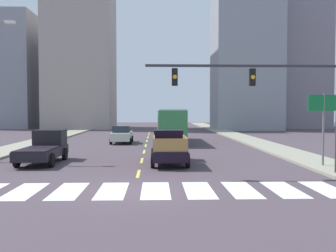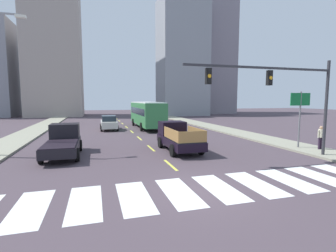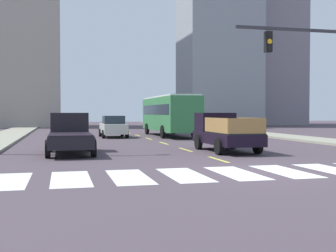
% 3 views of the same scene
% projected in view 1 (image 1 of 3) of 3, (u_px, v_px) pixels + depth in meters
% --- Properties ---
extents(ground_plane, '(160.00, 160.00, 0.00)m').
position_uv_depth(ground_plane, '(134.00, 190.00, 15.24)').
color(ground_plane, '#473B43').
extents(sidewalk_right, '(2.91, 110.00, 0.15)m').
position_uv_depth(sidewalk_right, '(266.00, 145.00, 33.57)').
color(sidewalk_right, gray).
rests_on(sidewalk_right, ground).
extents(sidewalk_left, '(2.91, 110.00, 0.15)m').
position_uv_depth(sidewalk_left, '(23.00, 146.00, 32.84)').
color(sidewalk_left, gray).
rests_on(sidewalk_left, ground).
extents(crosswalk_stripe_2, '(1.15, 3.29, 0.01)m').
position_uv_depth(crosswalk_stripe_2, '(25.00, 191.00, 15.09)').
color(crosswalk_stripe_2, silver).
rests_on(crosswalk_stripe_2, ground).
extents(crosswalk_stripe_3, '(1.15, 3.29, 0.01)m').
position_uv_depth(crosswalk_stripe_3, '(69.00, 191.00, 15.15)').
color(crosswalk_stripe_3, silver).
rests_on(crosswalk_stripe_3, ground).
extents(crosswalk_stripe_4, '(1.15, 3.29, 0.01)m').
position_uv_depth(crosswalk_stripe_4, '(112.00, 191.00, 15.21)').
color(crosswalk_stripe_4, silver).
rests_on(crosswalk_stripe_4, ground).
extents(crosswalk_stripe_5, '(1.15, 3.29, 0.01)m').
position_uv_depth(crosswalk_stripe_5, '(156.00, 190.00, 15.26)').
color(crosswalk_stripe_5, silver).
rests_on(crosswalk_stripe_5, ground).
extents(crosswalk_stripe_6, '(1.15, 3.29, 0.01)m').
position_uv_depth(crosswalk_stripe_6, '(199.00, 190.00, 15.32)').
color(crosswalk_stripe_6, silver).
rests_on(crosswalk_stripe_6, ground).
extents(crosswalk_stripe_7, '(1.15, 3.29, 0.01)m').
position_uv_depth(crosswalk_stripe_7, '(241.00, 190.00, 15.38)').
color(crosswalk_stripe_7, silver).
rests_on(crosswalk_stripe_7, ground).
extents(crosswalk_stripe_8, '(1.15, 3.29, 0.01)m').
position_uv_depth(crosswalk_stripe_8, '(284.00, 189.00, 15.44)').
color(crosswalk_stripe_8, silver).
rests_on(crosswalk_stripe_8, ground).
extents(crosswalk_stripe_9, '(1.15, 3.29, 0.01)m').
position_uv_depth(crosswalk_stripe_9, '(326.00, 189.00, 15.50)').
color(crosswalk_stripe_9, silver).
rests_on(crosswalk_stripe_9, ground).
extents(lane_dash_0, '(0.16, 2.40, 0.01)m').
position_uv_depth(lane_dash_0, '(138.00, 174.00, 19.23)').
color(lane_dash_0, '#D4CF49').
rests_on(lane_dash_0, ground).
extents(lane_dash_1, '(0.16, 2.40, 0.01)m').
position_uv_depth(lane_dash_1, '(142.00, 160.00, 24.22)').
color(lane_dash_1, '#D4CF49').
rests_on(lane_dash_1, ground).
extents(lane_dash_2, '(0.16, 2.40, 0.01)m').
position_uv_depth(lane_dash_2, '(144.00, 152.00, 29.21)').
color(lane_dash_2, '#D4CF49').
rests_on(lane_dash_2, ground).
extents(lane_dash_3, '(0.16, 2.40, 0.01)m').
position_uv_depth(lane_dash_3, '(146.00, 145.00, 34.21)').
color(lane_dash_3, '#D4CF49').
rests_on(lane_dash_3, ground).
extents(lane_dash_4, '(0.16, 2.40, 0.01)m').
position_uv_depth(lane_dash_4, '(147.00, 141.00, 39.20)').
color(lane_dash_4, '#D4CF49').
rests_on(lane_dash_4, ground).
extents(lane_dash_5, '(0.16, 2.40, 0.01)m').
position_uv_depth(lane_dash_5, '(148.00, 137.00, 44.19)').
color(lane_dash_5, '#D4CF49').
rests_on(lane_dash_5, ground).
extents(lane_dash_6, '(0.16, 2.40, 0.01)m').
position_uv_depth(lane_dash_6, '(149.00, 135.00, 49.18)').
color(lane_dash_6, '#D4CF49').
rests_on(lane_dash_6, ground).
extents(lane_dash_7, '(0.16, 2.40, 0.01)m').
position_uv_depth(lane_dash_7, '(149.00, 132.00, 54.17)').
color(lane_dash_7, '#D4CF49').
rests_on(lane_dash_7, ground).
extents(pickup_stakebed, '(2.18, 5.20, 1.96)m').
position_uv_depth(pickup_stakebed, '(169.00, 148.00, 23.11)').
color(pickup_stakebed, black).
rests_on(pickup_stakebed, ground).
extents(pickup_dark, '(2.18, 5.20, 1.96)m').
position_uv_depth(pickup_dark, '(45.00, 147.00, 23.34)').
color(pickup_dark, black).
rests_on(pickup_dark, ground).
extents(city_bus, '(2.72, 10.80, 3.32)m').
position_uv_depth(city_bus, '(170.00, 123.00, 37.32)').
color(city_bus, '#347B43').
rests_on(city_bus, ground).
extents(sedan_far, '(2.02, 4.40, 1.72)m').
position_uv_depth(sedan_far, '(122.00, 134.00, 36.53)').
color(sedan_far, beige).
rests_on(sedan_far, ground).
extents(traffic_signal_gantry, '(9.57, 0.27, 6.00)m').
position_uv_depth(traffic_signal_gantry, '(276.00, 90.00, 18.40)').
color(traffic_signal_gantry, '#2D2D33').
rests_on(traffic_signal_gantry, ground).
extents(direction_sign_green, '(1.70, 0.12, 4.20)m').
position_uv_depth(direction_sign_green, '(323.00, 114.00, 21.00)').
color(direction_sign_green, slate).
rests_on(direction_sign_green, ground).
extents(tower_tall_centre, '(10.51, 8.64, 26.30)m').
position_uv_depth(tower_tall_centre, '(246.00, 49.00, 61.34)').
color(tower_tall_centre, gray).
rests_on(tower_tall_centre, ground).
extents(block_mid_left, '(11.09, 11.69, 35.71)m').
position_uv_depth(block_mid_left, '(81.00, 25.00, 65.19)').
color(block_mid_left, '#A6988E').
rests_on(block_mid_left, ground).
extents(block_mid_right, '(11.57, 9.96, 19.99)m').
position_uv_depth(block_mid_right, '(3.00, 71.00, 66.35)').
color(block_mid_right, gray).
rests_on(block_mid_right, ground).
extents(block_low_left, '(10.30, 11.80, 30.06)m').
position_uv_depth(block_low_left, '(292.00, 45.00, 68.12)').
color(block_low_left, gray).
rests_on(block_low_left, ground).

